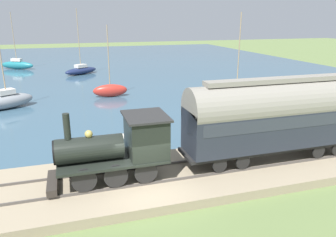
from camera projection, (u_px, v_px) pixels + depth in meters
The scene contains 11 objects.
ground_plane at pixel (147, 198), 15.10m from camera, with size 200.00×200.00×0.00m, color #607542.
harbor_water at pixel (86, 66), 55.72m from camera, with size 80.00×80.00×0.01m.
rail_embankment at pixel (141, 181), 16.21m from camera, with size 5.76×56.00×0.58m.
steam_locomotive at pixel (123, 144), 15.37m from camera, with size 2.43×5.64×3.40m.
passenger_coach at pixel (275, 115), 17.47m from camera, with size 2.33×10.30×4.41m.
sailboat_gray at pixel (7, 101), 29.76m from camera, with size 3.83×4.91×7.29m.
sailboat_red at pixel (110, 90), 34.24m from camera, with size 1.16×3.57×7.28m.
sailboat_brown at pixel (236, 94), 32.37m from camera, with size 2.39×4.25×8.45m.
sailboat_teal at pixel (17, 65), 52.76m from camera, with size 3.80×5.54×8.80m.
sailboat_navy at pixel (81, 70), 47.99m from camera, with size 4.39×5.37×9.22m.
rowboat_off_pier at pixel (133, 138), 21.92m from camera, with size 2.33×2.16×0.44m.
Camera 1 is at (-13.05, 2.99, 7.95)m, focal length 35.00 mm.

